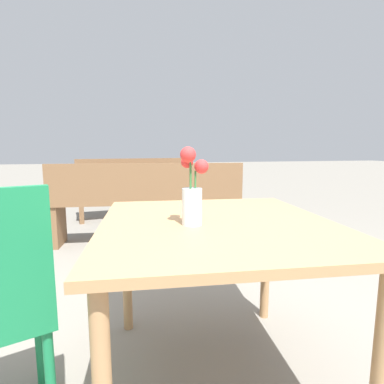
{
  "coord_description": "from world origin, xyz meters",
  "views": [
    {
      "loc": [
        -0.36,
        -1.12,
        0.99
      ],
      "look_at": [
        -0.11,
        -0.04,
        0.83
      ],
      "focal_mm": 28.0,
      "sensor_mm": 36.0,
      "label": 1
    }
  ],
  "objects_px": {
    "bicycle": "(188,186)",
    "flower_vase": "(192,196)",
    "table_front": "(217,241)",
    "bench_middle": "(134,185)",
    "bench_near": "(148,199)"
  },
  "relations": [
    {
      "from": "bench_middle",
      "to": "bicycle",
      "type": "bearing_deg",
      "value": 41.01
    },
    {
      "from": "table_front",
      "to": "bench_near",
      "type": "height_order",
      "value": "bench_near"
    },
    {
      "from": "bench_near",
      "to": "flower_vase",
      "type": "bearing_deg",
      "value": -89.85
    },
    {
      "from": "bench_middle",
      "to": "table_front",
      "type": "bearing_deg",
      "value": -86.55
    },
    {
      "from": "bicycle",
      "to": "flower_vase",
      "type": "bearing_deg",
      "value": -102.27
    },
    {
      "from": "table_front",
      "to": "bench_near",
      "type": "xyz_separation_m",
      "value": [
        -0.12,
        1.95,
        -0.15
      ]
    },
    {
      "from": "flower_vase",
      "to": "bench_middle",
      "type": "bearing_deg",
      "value": 91.48
    },
    {
      "from": "table_front",
      "to": "bench_middle",
      "type": "relative_size",
      "value": 0.65
    },
    {
      "from": "table_front",
      "to": "flower_vase",
      "type": "relative_size",
      "value": 3.63
    },
    {
      "from": "flower_vase",
      "to": "bench_middle",
      "type": "relative_size",
      "value": 0.18
    },
    {
      "from": "table_front",
      "to": "bench_middle",
      "type": "xyz_separation_m",
      "value": [
        -0.2,
        3.3,
        -0.16
      ]
    },
    {
      "from": "bench_near",
      "to": "bicycle",
      "type": "height_order",
      "value": "bench_near"
    },
    {
      "from": "bench_near",
      "to": "bicycle",
      "type": "relative_size",
      "value": 1.52
    },
    {
      "from": "flower_vase",
      "to": "table_front",
      "type": "bearing_deg",
      "value": 20.06
    },
    {
      "from": "bench_middle",
      "to": "bicycle",
      "type": "relative_size",
      "value": 1.26
    }
  ]
}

